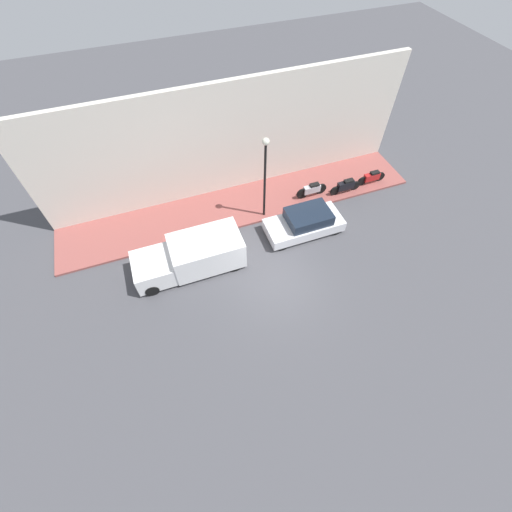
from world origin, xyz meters
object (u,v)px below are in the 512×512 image
Objects in this scene: streetlamp at (265,167)px; scooter_silver at (312,190)px; parked_car at (305,222)px; delivery_van at (191,256)px; motorcycle_red at (372,177)px; motorcycle_black at (346,186)px.

scooter_silver is at bearing -81.13° from streetlamp.
parked_car is 2.64m from scooter_silver.
delivery_van reaches higher than motorcycle_red.
motorcycle_red is at bearing -68.98° from parked_car.
motorcycle_black reaches higher than scooter_silver.
motorcycle_red is at bearing -92.98° from scooter_silver.
motorcycle_red is at bearing -84.08° from motorcycle_black.
streetlamp reaches higher than motorcycle_red.
delivery_van is at bearing 92.82° from parked_car.
scooter_silver is at bearing -33.43° from parked_car.
motorcycle_black is (-0.19, 1.83, 0.04)m from motorcycle_red.
parked_car is at bearing 146.57° from scooter_silver.
parked_car is 5.60m from motorcycle_red.
streetlamp reaches higher than delivery_van.
streetlamp is at bearing 43.04° from parked_car.
delivery_van is 7.93m from scooter_silver.
delivery_van is 1.08× the size of streetlamp.
parked_car is 0.84× the size of streetlamp.
delivery_van is (-0.30, 6.07, 0.23)m from parked_car.
streetlamp is at bearing 91.06° from motorcycle_black.
streetlamp is (-0.28, 6.84, 2.74)m from motorcycle_red.
parked_car is at bearing -136.96° from streetlamp.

